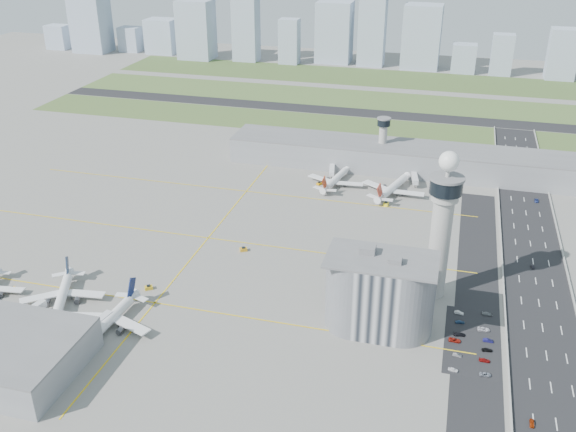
% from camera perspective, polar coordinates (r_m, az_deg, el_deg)
% --- Properties ---
extents(ground, '(1000.00, 1000.00, 0.00)m').
position_cam_1_polar(ground, '(285.94, -1.85, -5.68)').
color(ground, gray).
extents(grass_strip_0, '(480.00, 50.00, 0.08)m').
position_cam_1_polar(grass_strip_0, '(490.14, 3.61, 8.11)').
color(grass_strip_0, '#425D2C').
rests_on(grass_strip_0, ground).
extents(grass_strip_1, '(480.00, 60.00, 0.08)m').
position_cam_1_polar(grass_strip_1, '(560.78, 5.22, 10.36)').
color(grass_strip_1, '#4B612E').
rests_on(grass_strip_1, ground).
extents(grass_strip_2, '(480.00, 70.00, 0.08)m').
position_cam_1_polar(grass_strip_2, '(637.22, 6.57, 12.20)').
color(grass_strip_2, '#3C5428').
rests_on(grass_strip_2, ground).
extents(runway, '(480.00, 22.00, 0.10)m').
position_cam_1_polar(runway, '(524.83, 4.46, 9.30)').
color(runway, black).
rests_on(runway, ground).
extents(highway, '(28.00, 500.00, 0.10)m').
position_cam_1_polar(highway, '(279.73, 21.59, -8.52)').
color(highway, black).
rests_on(highway, ground).
extents(barrier_left, '(0.60, 500.00, 1.20)m').
position_cam_1_polar(barrier_left, '(277.67, 18.73, -8.15)').
color(barrier_left, '#9E9E99').
rests_on(barrier_left, ground).
extents(landside_road, '(18.00, 260.00, 0.08)m').
position_cam_1_polar(landside_road, '(268.73, 16.43, -9.17)').
color(landside_road, black).
rests_on(landside_road, ground).
extents(parking_lot, '(20.00, 44.00, 0.10)m').
position_cam_1_polar(parking_lot, '(258.76, 15.97, -10.61)').
color(parking_lot, black).
rests_on(parking_lot, ground).
extents(taxiway_line_h_0, '(260.00, 0.60, 0.01)m').
position_cam_1_polar(taxiway_line_h_0, '(275.92, -11.74, -7.57)').
color(taxiway_line_h_0, yellow).
rests_on(taxiway_line_h_0, ground).
extents(taxiway_line_h_1, '(260.00, 0.60, 0.01)m').
position_cam_1_polar(taxiway_line_h_1, '(322.51, -7.11, -1.95)').
color(taxiway_line_h_1, yellow).
rests_on(taxiway_line_h_1, ground).
extents(taxiway_line_h_2, '(260.00, 0.60, 0.01)m').
position_cam_1_polar(taxiway_line_h_2, '(372.96, -3.72, 2.21)').
color(taxiway_line_h_2, yellow).
rests_on(taxiway_line_h_2, ground).
extents(taxiway_line_v, '(0.60, 260.00, 0.01)m').
position_cam_1_polar(taxiway_line_v, '(322.51, -7.11, -1.95)').
color(taxiway_line_v, yellow).
rests_on(taxiway_line_v, ground).
extents(control_tower, '(14.00, 14.00, 64.50)m').
position_cam_1_polar(control_tower, '(266.41, 13.54, -0.36)').
color(control_tower, '#ADAAA5').
rests_on(control_tower, ground).
extents(secondary_tower, '(8.60, 8.60, 31.90)m').
position_cam_1_polar(secondary_tower, '(406.47, 8.42, 6.86)').
color(secondary_tower, '#ADAAA5').
rests_on(secondary_tower, ground).
extents(admin_building, '(42.00, 24.00, 33.50)m').
position_cam_1_polar(admin_building, '(250.62, 8.14, -6.83)').
color(admin_building, '#B2B2B7').
rests_on(admin_building, ground).
extents(terminal_pier, '(210.00, 32.00, 15.80)m').
position_cam_1_polar(terminal_pier, '(407.33, 9.68, 5.18)').
color(terminal_pier, gray).
rests_on(terminal_pier, ground).
extents(airplane_near_b, '(48.74, 51.91, 11.56)m').
position_cam_1_polar(airplane_near_b, '(283.11, -19.52, -6.32)').
color(airplane_near_b, white).
rests_on(airplane_near_b, ground).
extents(airplane_near_c, '(38.90, 44.94, 12.00)m').
position_cam_1_polar(airplane_near_c, '(261.41, -15.82, -8.58)').
color(airplane_near_c, white).
rests_on(airplane_near_c, ground).
extents(airplane_far_a, '(41.56, 46.51, 11.47)m').
position_cam_1_polar(airplane_far_a, '(380.79, 4.29, 3.64)').
color(airplane_far_a, white).
rests_on(airplane_far_a, ground).
extents(airplane_far_b, '(49.33, 53.86, 12.55)m').
position_cam_1_polar(airplane_far_b, '(372.80, 9.38, 2.94)').
color(airplane_far_b, white).
rests_on(airplane_far_b, ground).
extents(jet_bridge_near_1, '(5.39, 14.31, 5.70)m').
position_cam_1_polar(jet_bridge_near_1, '(274.30, -22.85, -8.80)').
color(jet_bridge_near_1, silver).
rests_on(jet_bridge_near_1, ground).
extents(jet_bridge_near_2, '(5.39, 14.31, 5.70)m').
position_cam_1_polar(jet_bridge_near_2, '(258.46, -17.46, -10.12)').
color(jet_bridge_near_2, silver).
rests_on(jet_bridge_near_2, ground).
extents(jet_bridge_far_0, '(5.39, 14.31, 5.70)m').
position_cam_1_polar(jet_bridge_far_0, '(399.24, 3.94, 4.29)').
color(jet_bridge_far_0, silver).
rests_on(jet_bridge_far_0, ground).
extents(jet_bridge_far_1, '(5.39, 14.31, 5.70)m').
position_cam_1_polar(jet_bridge_far_1, '(393.48, 11.10, 3.51)').
color(jet_bridge_far_1, silver).
rests_on(jet_bridge_far_1, ground).
extents(tug_0, '(3.42, 3.24, 1.64)m').
position_cam_1_polar(tug_0, '(302.65, -23.35, -5.93)').
color(tug_0, '#F8A300').
rests_on(tug_0, ground).
extents(tug_1, '(4.23, 4.07, 2.03)m').
position_cam_1_polar(tug_1, '(285.00, -21.17, -7.53)').
color(tug_1, '#CE7D03').
rests_on(tug_1, ground).
extents(tug_2, '(4.05, 3.79, 1.94)m').
position_cam_1_polar(tug_2, '(285.10, -12.29, -6.21)').
color(tug_2, gold).
rests_on(tug_2, ground).
extents(tug_3, '(4.15, 3.76, 1.99)m').
position_cam_1_polar(tug_3, '(308.74, -3.98, -2.95)').
color(tug_3, orange).
rests_on(tug_3, ground).
extents(tug_4, '(3.15, 3.46, 1.66)m').
position_cam_1_polar(tug_4, '(381.37, 2.79, 2.92)').
color(tug_4, orange).
rests_on(tug_4, ground).
extents(tug_5, '(2.85, 3.87, 2.12)m').
position_cam_1_polar(tug_5, '(358.20, 8.71, 1.09)').
color(tug_5, yellow).
rests_on(tug_5, ground).
extents(car_lot_0, '(3.75, 2.02, 1.21)m').
position_cam_1_polar(car_lot_0, '(242.25, 14.47, -13.08)').
color(car_lot_0, white).
rests_on(car_lot_0, ground).
extents(car_lot_1, '(3.41, 1.61, 1.08)m').
position_cam_1_polar(car_lot_1, '(249.40, 14.81, -11.86)').
color(car_lot_1, gray).
rests_on(car_lot_1, ground).
extents(car_lot_2, '(4.75, 2.44, 1.28)m').
position_cam_1_polar(car_lot_2, '(256.42, 14.60, -10.63)').
color(car_lot_2, maroon).
rests_on(car_lot_2, ground).
extents(car_lot_3, '(4.79, 2.59, 1.32)m').
position_cam_1_polar(car_lot_3, '(259.95, 14.99, -10.11)').
color(car_lot_3, black).
rests_on(car_lot_3, ground).
extents(car_lot_4, '(3.79, 2.02, 1.23)m').
position_cam_1_polar(car_lot_4, '(266.95, 15.04, -9.08)').
color(car_lot_4, navy).
rests_on(car_lot_4, ground).
extents(car_lot_5, '(3.84, 1.83, 1.22)m').
position_cam_1_polar(car_lot_5, '(272.29, 14.95, -8.30)').
color(car_lot_5, silver).
rests_on(car_lot_5, ground).
extents(car_lot_6, '(4.34, 2.46, 1.14)m').
position_cam_1_polar(car_lot_6, '(243.26, 17.13, -13.30)').
color(car_lot_6, gray).
rests_on(car_lot_6, ground).
extents(car_lot_7, '(4.02, 1.65, 1.17)m').
position_cam_1_polar(car_lot_7, '(249.54, 17.07, -12.16)').
color(car_lot_7, maroon).
rests_on(car_lot_7, ground).
extents(car_lot_8, '(4.05, 2.10, 1.32)m').
position_cam_1_polar(car_lot_8, '(254.76, 17.27, -11.29)').
color(car_lot_8, black).
rests_on(car_lot_8, ground).
extents(car_lot_9, '(3.90, 1.41, 1.28)m').
position_cam_1_polar(car_lot_9, '(259.70, 17.36, -10.51)').
color(car_lot_9, '#171555').
rests_on(car_lot_9, ground).
extents(car_lot_10, '(4.83, 2.47, 1.31)m').
position_cam_1_polar(car_lot_10, '(265.27, 17.00, -9.60)').
color(car_lot_10, silver).
rests_on(car_lot_10, ground).
extents(car_lot_11, '(4.07, 1.72, 1.17)m').
position_cam_1_polar(car_lot_11, '(274.75, 17.29, -8.31)').
color(car_lot_11, gray).
rests_on(car_lot_11, ground).
extents(car_hw_0, '(1.62, 3.79, 1.27)m').
position_cam_1_polar(car_hw_0, '(229.01, 20.87, -16.83)').
color(car_hw_0, '#952B08').
rests_on(car_hw_0, ground).
extents(car_hw_1, '(1.41, 3.48, 1.12)m').
position_cam_1_polar(car_hw_1, '(315.04, 20.92, -4.23)').
color(car_hw_1, black).
rests_on(car_hw_1, ground).
extents(car_hw_2, '(2.50, 4.84, 1.30)m').
position_cam_1_polar(car_hw_2, '(384.96, 21.22, 1.29)').
color(car_hw_2, navy).
rests_on(car_hw_2, ground).
extents(car_hw_4, '(1.66, 3.65, 1.22)m').
position_cam_1_polar(car_hw_4, '(439.98, 19.04, 4.67)').
color(car_hw_4, gray).
rests_on(car_hw_4, ground).
extents(skyline_bldg_0, '(24.05, 19.24, 26.50)m').
position_cam_1_polar(skyline_bldg_0, '(805.84, -19.73, 14.76)').
color(skyline_bldg_0, '#9EADC1').
rests_on(skyline_bldg_0, ground).
extents(skyline_bldg_1, '(37.63, 30.10, 65.60)m').
position_cam_1_polar(skyline_bldg_1, '(774.16, -17.15, 16.18)').
color(skyline_bldg_1, '#9EADC1').
rests_on(skyline_bldg_1, ground).
extents(skyline_bldg_2, '(22.81, 18.25, 26.79)m').
position_cam_1_polar(skyline_bldg_2, '(768.13, -13.83, 15.02)').
color(skyline_bldg_2, '#9EADC1').
rests_on(skyline_bldg_2, ground).
extents(skyline_bldg_3, '(32.30, 25.84, 36.93)m').
position_cam_1_polar(skyline_bldg_3, '(750.73, -11.13, 15.42)').
color(skyline_bldg_3, '#9EADC1').
rests_on(skyline_bldg_3, ground).
extents(skyline_bldg_4, '(35.81, 28.65, 60.36)m').
position_cam_1_polar(skyline_bldg_4, '(714.48, -8.17, 16.07)').
color(skyline_bldg_4, '#9EADC1').
rests_on(skyline_bldg_4, ground).
extents(skyline_bldg_5, '(25.49, 20.39, 66.89)m').
position_cam_1_polar(skyline_bldg_5, '(698.82, -3.76, 16.32)').
color(skyline_bldg_5, '#9EADC1').
rests_on(skyline_bldg_5, ground).
extents(skyline_bldg_6, '(20.04, 16.03, 45.20)m').
position_cam_1_polar(skyline_bldg_6, '(685.43, 0.12, 15.26)').
color(skyline_bldg_6, '#9EADC1').
rests_on(skyline_bldg_6, ground).
extents(skyline_bldg_7, '(35.76, 28.61, 61.22)m').
position_cam_1_polar(skyline_bldg_7, '(692.53, 4.14, 15.98)').
color(skyline_bldg_7, '#9EADC1').
rests_on(skyline_bldg_7, ground).
extents(skyline_bldg_8, '(26.33, 21.06, 83.39)m').
position_cam_1_polar(skyline_bldg_8, '(678.96, 7.53, 16.59)').
color(skyline_bldg_8, '#9EADC1').
rests_on(skyline_bldg_8, ground).
extents(skyline_bldg_9, '(36.96, 29.57, 62.11)m').
position_cam_1_polar(skyline_bldg_9, '(676.56, 11.80, 15.33)').
color(skyline_bldg_9, '#9EADC1').
rests_on(skyline_bldg_9, ground).
extents(skyline_bldg_10, '(23.01, 18.41, 27.75)m').
position_cam_1_polar(skyline_bldg_10, '(670.00, 15.36, 13.36)').
color(skyline_bldg_10, '#9EADC1').
rests_on(skyline_bldg_10, ground).
extents(skyline_bldg_11, '(20.22, 16.18, 38.97)m').
position_cam_1_polar(skyline_bldg_11, '(669.50, 18.48, 13.45)').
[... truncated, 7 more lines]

